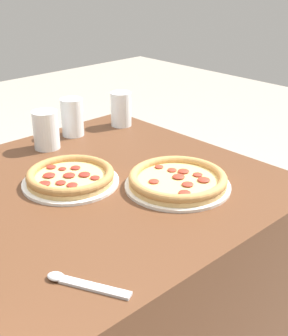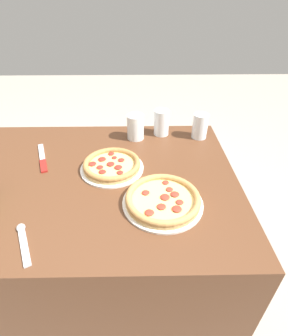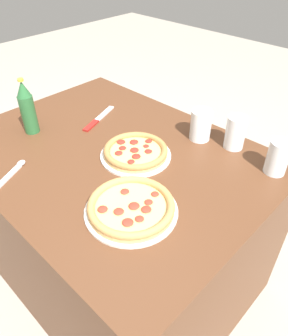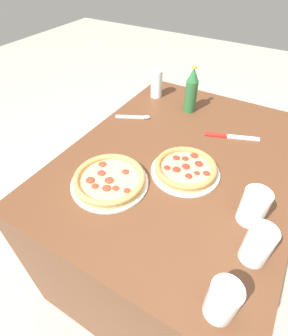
# 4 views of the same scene
# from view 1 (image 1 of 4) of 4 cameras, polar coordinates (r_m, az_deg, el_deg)

# --- Properties ---
(table) EXTENTS (1.17, 0.89, 0.73)m
(table) POSITION_cam_1_polar(r_m,az_deg,el_deg) (1.41, -9.71, -17.05)
(table) COLOR #56331E
(table) RESTS_ON ground_plane
(pizza_pepperoni) EXTENTS (0.28, 0.28, 0.04)m
(pizza_pepperoni) POSITION_cam_1_polar(r_m,az_deg,el_deg) (1.24, 4.14, -1.53)
(pizza_pepperoni) COLOR silver
(pizza_pepperoni) RESTS_ON table
(pizza_salami) EXTENTS (0.26, 0.26, 0.04)m
(pizza_salami) POSITION_cam_1_polar(r_m,az_deg,el_deg) (1.27, -8.97, -1.09)
(pizza_salami) COLOR white
(pizza_salami) RESTS_ON table
(glass_mango_juice) EXTENTS (0.08, 0.08, 0.12)m
(glass_mango_juice) POSITION_cam_1_polar(r_m,az_deg,el_deg) (1.51, -11.84, 4.36)
(glass_mango_juice) COLOR white
(glass_mango_juice) RESTS_ON table
(glass_cola) EXTENTS (0.07, 0.07, 0.13)m
(glass_cola) POSITION_cam_1_polar(r_m,az_deg,el_deg) (1.61, -8.73, 5.93)
(glass_cola) COLOR white
(glass_cola) RESTS_ON table
(glass_orange_juice) EXTENTS (0.07, 0.07, 0.12)m
(glass_orange_juice) POSITION_cam_1_polar(r_m,az_deg,el_deg) (1.69, -2.81, 7.00)
(glass_orange_juice) COLOR white
(glass_orange_juice) RESTS_ON table
(spoon) EXTENTS (0.10, 0.16, 0.01)m
(spoon) POSITION_cam_1_polar(r_m,az_deg,el_deg) (0.91, -7.95, -13.70)
(spoon) COLOR silver
(spoon) RESTS_ON table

